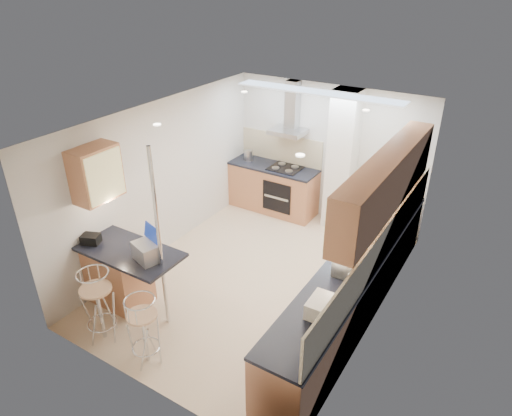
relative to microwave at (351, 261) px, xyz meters
The scene contains 16 objects.
ground 1.88m from the microwave, 168.21° to the left, with size 4.80×4.80×0.00m, color beige.
room_shell 1.47m from the microwave, 149.99° to the left, with size 3.64×4.84×2.51m.
right_counter 0.68m from the microwave, 94.43° to the left, with size 0.63×4.40×0.92m.
back_counter 3.51m from the microwave, 135.66° to the left, with size 1.70×0.63×0.92m.
peninsula 2.94m from the microwave, 156.87° to the right, with size 1.47×0.72×0.94m.
microwave is the anchor object (origin of this frame).
laptop 2.55m from the microwave, 152.91° to the right, with size 0.35×0.26×0.24m, color #A6A8AE.
bag 3.43m from the microwave, 158.37° to the right, with size 0.23×0.17×0.13m, color black.
bar_stool_near 3.17m from the microwave, 145.21° to the right, with size 0.41×0.41×1.01m, color tan, non-canonical shape.
bar_stool_end 2.61m from the microwave, 135.42° to the right, with size 0.38×0.38×0.93m, color tan, non-canonical shape.
jar_a 1.34m from the microwave, 91.96° to the left, with size 0.12×0.12×0.18m, color white.
jar_b 1.17m from the microwave, 83.08° to the left, with size 0.11×0.11×0.15m, color white.
jar_c 0.20m from the microwave, 39.41° to the left, with size 0.14×0.14×0.21m, color #B8B693.
jar_d 0.31m from the microwave, 66.71° to the right, with size 0.10×0.10×0.16m, color silver.
bread_bin 0.92m from the microwave, 87.70° to the right, with size 0.28×0.36×0.19m, color white.
kettle 3.87m from the microwave, 141.54° to the left, with size 0.16×0.16×0.21m, color #ACAEB1.
Camera 1 is at (2.96, -4.85, 4.22)m, focal length 32.00 mm.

